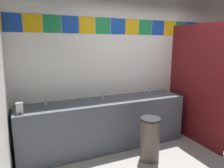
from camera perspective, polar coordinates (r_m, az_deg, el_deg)
The scene contains 9 objects.
wall_back at distance 4.04m, azimuth 6.90°, elevation 5.13°, with size 4.56×0.09×2.74m.
vanity_counter at distance 3.63m, azimuth -1.89°, elevation -10.85°, with size 2.86×0.59×0.84m.
faucet_left at distance 3.36m, azimuth -17.88°, elevation -4.85°, with size 0.04×0.10×0.14m.
faucet_center at distance 3.56m, azimuth -2.47°, elevation -3.40°, with size 0.04×0.10×0.14m.
faucet_right at distance 3.99m, azimuth 10.40°, elevation -2.00°, with size 0.04×0.10×0.14m.
soap_dispenser at distance 3.08m, azimuth -24.26°, elevation -6.19°, with size 0.09×0.09×0.16m.
stall_divider at distance 3.99m, azimuth 26.43°, elevation -0.51°, with size 0.92×1.35×2.13m.
toilet at distance 4.74m, azimuth 24.37°, elevation -8.18°, with size 0.39×0.49×0.74m.
trash_bin at distance 3.35m, azimuth 10.43°, elevation -14.72°, with size 0.31×0.31×0.68m.
Camera 1 is at (-2.03, -1.84, 1.79)m, focal length 32.95 mm.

